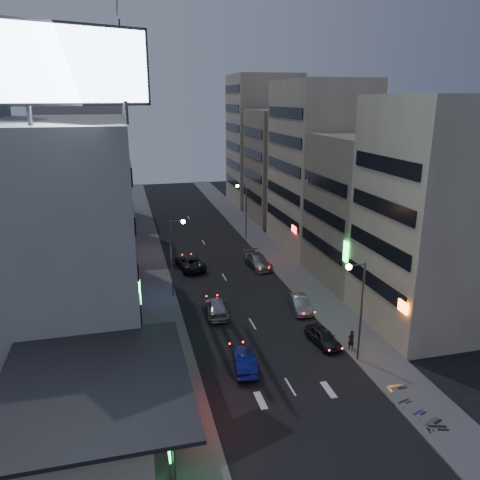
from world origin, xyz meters
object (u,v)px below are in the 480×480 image
object	(u,v)px
parked_car_left	(190,262)
person	(351,340)
scooter_black_b	(408,392)
parked_car_right_far	(258,261)
parked_car_right_mid	(300,303)
scooter_silver_b	(404,377)
road_car_silver	(217,307)
parked_car_right_near	(323,337)
scooter_silver_a	(436,409)
scooter_blue	(422,403)
road_car_blue	(244,361)
scooter_black_a	(447,418)

from	to	relation	value
parked_car_left	person	xyz separation A→B (m)	(9.89, -22.35, 0.13)
scooter_black_b	parked_car_right_far	bearing A→B (deg)	-9.47
parked_car_right_mid	parked_car_left	distance (m)	16.63
parked_car_right_far	parked_car_left	bearing A→B (deg)	164.16
person	scooter_silver_b	world-z (taller)	person
scooter_black_b	road_car_silver	bearing A→B (deg)	16.94
parked_car_right_mid	person	bearing A→B (deg)	-72.95
parked_car_right_near	scooter_black_b	size ratio (longest dim) A/B	2.54
parked_car_right_near	parked_car_left	world-z (taller)	parked_car_left
scooter_silver_a	scooter_blue	world-z (taller)	scooter_silver_a
road_car_blue	road_car_silver	size ratio (longest dim) A/B	0.89
road_car_silver	scooter_black_a	size ratio (longest dim) A/B	2.64
parked_car_right_mid	scooter_silver_b	bearing A→B (deg)	-70.93
parked_car_right_near	scooter_black_b	distance (m)	8.78
parked_car_right_mid	scooter_silver_a	xyz separation A→B (m)	(2.63, -17.17, 0.01)
parked_car_left	scooter_blue	size ratio (longest dim) A/B	3.62
road_car_silver	scooter_silver_a	world-z (taller)	road_car_silver
road_car_blue	scooter_silver_a	xyz separation A→B (m)	(10.42, -8.47, -0.01)
scooter_silver_a	scooter_blue	xyz separation A→B (m)	(-0.38, 0.87, -0.10)
scooter_silver_a	scooter_blue	size ratio (longest dim) A/B	1.21
parked_car_right_near	scooter_black_a	xyz separation A→B (m)	(3.24, -11.45, 0.01)
scooter_black_b	person	bearing A→B (deg)	-8.86
road_car_silver	scooter_silver_b	distance (m)	18.03
road_car_blue	scooter_blue	world-z (taller)	road_car_blue
road_car_silver	scooter_blue	size ratio (longest dim) A/B	3.07
scooter_blue	scooter_black_a	bearing A→B (deg)	177.05
parked_car_right_mid	parked_car_right_far	distance (m)	12.66
scooter_blue	road_car_silver	bearing A→B (deg)	11.84
parked_car_left	parked_car_right_far	size ratio (longest dim) A/B	1.07
person	scooter_black_a	distance (m)	10.10
parked_car_right_mid	road_car_blue	world-z (taller)	road_car_blue
scooter_black_a	person	bearing A→B (deg)	25.20
parked_car_left	scooter_silver_a	size ratio (longest dim) A/B	3.00
scooter_silver_a	scooter_black_b	size ratio (longest dim) A/B	1.23
parked_car_right_near	scooter_blue	distance (m)	10.04
parked_car_right_mid	person	distance (m)	8.21
scooter_black_b	road_car_blue	bearing A→B (deg)	42.35
parked_car_right_near	scooter_black_b	world-z (taller)	parked_car_right_near
parked_car_left	scooter_black_a	xyz separation A→B (m)	(11.33, -32.33, -0.12)
scooter_silver_a	scooter_silver_b	size ratio (longest dim) A/B	0.99
parked_car_right_near	parked_car_right_mid	bearing A→B (deg)	77.91
person	scooter_black_b	world-z (taller)	person
road_car_blue	scooter_black_a	world-z (taller)	road_car_blue
parked_car_right_near	scooter_black_a	world-z (taller)	parked_car_right_near
road_car_silver	scooter_blue	distance (m)	20.14
parked_car_right_far	scooter_black_a	xyz separation A→B (m)	(3.27, -30.74, -0.10)
scooter_black_b	parked_car_right_mid	bearing A→B (deg)	-7.07
parked_car_right_mid	scooter_black_a	size ratio (longest dim) A/B	2.27
parked_car_right_near	scooter_blue	bearing A→B (deg)	-82.06
parked_car_right_far	scooter_black_b	size ratio (longest dim) A/B	3.43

